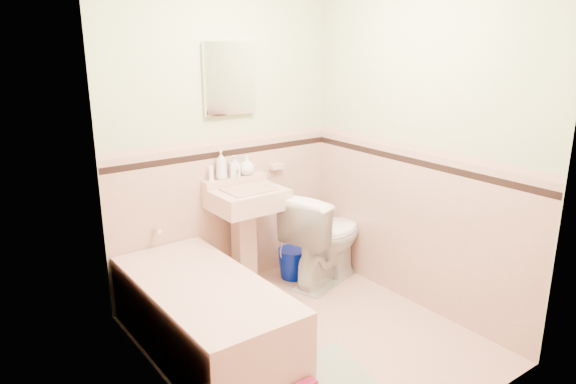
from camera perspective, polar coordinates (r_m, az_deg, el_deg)
floor at (r=3.84m, az=2.29°, el=-15.34°), size 2.20×2.20×0.00m
wall_back at (r=4.25m, az=-6.84°, el=5.87°), size 2.50×0.00×2.50m
wall_front at (r=2.62m, az=17.75°, el=-1.51°), size 2.50×0.00×2.50m
wall_left at (r=2.86m, az=-13.33°, el=0.29°), size 0.00×2.50×2.50m
wall_right at (r=4.04m, az=13.70°, el=4.97°), size 0.00×2.50×2.50m
wainscot_back at (r=4.40m, az=-6.47°, el=-2.50°), size 2.00×0.00×2.00m
wainscot_front at (r=2.89m, az=16.41°, el=-13.82°), size 2.00×0.00×2.00m
wainscot_left at (r=3.10m, az=-12.32°, el=-11.29°), size 0.00×2.20×2.20m
wainscot_right at (r=4.21m, az=13.00°, el=-3.75°), size 0.00×2.20×2.20m
accent_back at (r=4.26m, az=-6.66°, el=4.11°), size 2.00×0.00×2.00m
accent_front at (r=2.67m, az=17.20°, el=-4.07°), size 2.00×0.00×2.00m
accent_left at (r=2.90m, az=-12.83°, el=-2.11°), size 0.00×2.20×2.20m
accent_right at (r=4.06m, az=13.41°, el=3.15°), size 0.00×2.20×2.20m
cap_back at (r=4.24m, az=-6.70°, el=5.43°), size 2.00×0.00×2.00m
cap_front at (r=2.64m, az=17.38°, el=-2.03°), size 2.00×0.00×2.00m
cap_left at (r=2.87m, az=-12.96°, el=-0.22°), size 0.00×2.20×2.20m
cap_right at (r=4.04m, az=13.51°, el=4.53°), size 0.00×2.20×2.20m
bathtub at (r=3.67m, az=-8.93°, el=-13.07°), size 0.70×1.50×0.45m
tub_faucet at (r=4.10m, az=-13.86°, el=-3.88°), size 0.04×0.12×0.04m
sink at (r=4.30m, az=-4.29°, el=-5.26°), size 0.55×0.48×0.87m
sink_faucet at (r=4.25m, az=-5.45°, el=1.78°), size 0.02×0.02×0.10m
medicine_cabinet at (r=4.19m, az=-6.23°, el=11.95°), size 0.44×0.04×0.55m
soap_dish at (r=4.52m, az=-1.27°, el=2.74°), size 0.12×0.07×0.04m
soap_bottle_left at (r=4.21m, az=-7.15°, el=2.88°), size 0.11×0.11×0.23m
soap_bottle_mid at (r=4.27m, az=-5.75°, el=2.74°), size 0.10×0.10×0.17m
soap_bottle_right at (r=4.33m, az=-4.44°, el=2.87°), size 0.16×0.16×0.16m
tube at (r=4.18m, az=-8.22°, el=1.96°), size 0.04×0.04×0.12m
toilet at (r=4.48m, az=3.97°, el=-4.81°), size 0.88×0.66×0.80m
bucket at (r=4.64m, az=0.52°, el=-7.60°), size 0.30×0.30×0.26m
bath_mat at (r=3.44m, az=1.90°, el=-19.32°), size 0.82×0.63×0.03m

